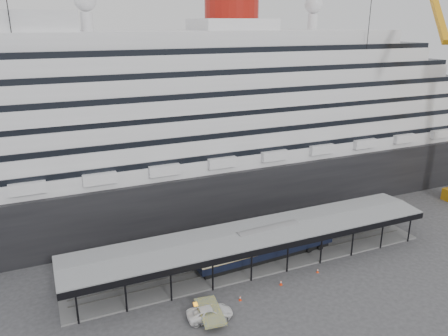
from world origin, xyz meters
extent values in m
plane|color=#37373A|center=(0.00, 0.00, 0.00)|extent=(200.00, 200.00, 0.00)
cube|color=black|center=(0.00, 32.00, 5.00)|extent=(130.00, 30.00, 10.00)
cylinder|color=#9A140C|center=(8.00, 32.00, 37.40)|extent=(10.00, 10.00, 9.00)
sphere|color=silver|center=(-18.00, 32.00, 37.70)|extent=(3.60, 3.60, 3.60)
sphere|color=silver|center=(26.00, 32.00, 37.70)|extent=(3.60, 3.60, 3.60)
cube|color=slate|center=(0.00, 5.00, 0.12)|extent=(56.00, 8.00, 0.24)
cube|color=slate|center=(0.00, 4.28, 0.28)|extent=(54.00, 0.08, 0.10)
cube|color=slate|center=(0.00, 5.72, 0.28)|extent=(54.00, 0.08, 0.10)
cube|color=black|center=(0.00, 0.50, 4.45)|extent=(56.00, 0.18, 0.90)
cube|color=black|center=(0.00, 9.50, 4.45)|extent=(56.00, 0.18, 0.90)
cube|color=slate|center=(0.00, 5.00, 5.18)|extent=(56.00, 9.00, 0.24)
cylinder|color=black|center=(-29.22, 21.75, 23.60)|extent=(0.12, 0.12, 47.21)
cylinder|color=black|center=(30.26, 20.24, 23.60)|extent=(0.12, 0.12, 47.21)
imported|color=white|center=(-11.22, -4.45, 0.78)|extent=(5.86, 3.20, 1.56)
cube|color=black|center=(1.84, 5.00, 0.60)|extent=(21.69, 3.60, 0.72)
cube|color=black|center=(1.84, 5.00, 1.53)|extent=(22.74, 4.06, 1.13)
cube|color=beige|center=(1.84, 5.00, 2.76)|extent=(22.74, 4.10, 1.34)
cube|color=black|center=(1.84, 5.00, 3.63)|extent=(22.74, 4.06, 0.41)
cube|color=#F8340D|center=(-6.30, -2.64, 0.01)|extent=(0.40, 0.40, 0.03)
cone|color=#F8340D|center=(-6.30, -2.64, 0.36)|extent=(0.34, 0.34, 0.68)
cylinder|color=white|center=(-6.30, -2.64, 0.42)|extent=(0.22, 0.22, 0.13)
cube|color=#F2360D|center=(0.36, -1.72, 0.02)|extent=(0.48, 0.48, 0.03)
cone|color=#F2360D|center=(0.36, -1.72, 0.39)|extent=(0.40, 0.40, 0.73)
cylinder|color=white|center=(0.36, -1.72, 0.46)|extent=(0.23, 0.23, 0.14)
cube|color=#F63D0D|center=(6.82, -1.10, 0.01)|extent=(0.42, 0.42, 0.03)
cone|color=#F63D0D|center=(6.82, -1.10, 0.34)|extent=(0.35, 0.35, 0.64)
cylinder|color=white|center=(6.82, -1.10, 0.40)|extent=(0.20, 0.20, 0.12)
camera|label=1|loc=(-27.43, -46.03, 34.20)|focal=35.00mm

